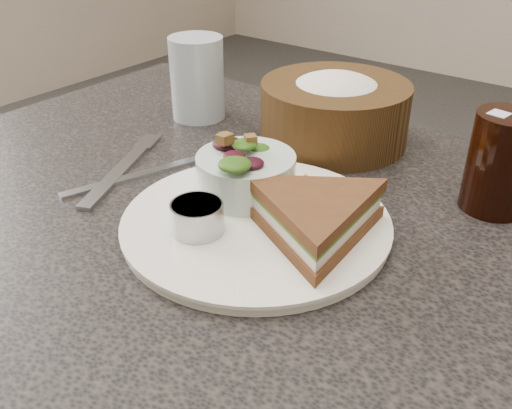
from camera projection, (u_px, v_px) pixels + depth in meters
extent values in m
cylinder|color=white|center=(256.00, 224.00, 0.61)|extent=(0.28, 0.28, 0.01)
cylinder|color=#9FA1A7|center=(197.00, 218.00, 0.58)|extent=(0.06, 0.06, 0.03)
cone|color=orange|center=(305.00, 185.00, 0.64)|extent=(0.09, 0.09, 0.03)
cube|color=#AFB1B9|center=(119.00, 172.00, 0.72)|extent=(0.10, 0.18, 0.01)
cube|color=#A6ABB5|center=(143.00, 174.00, 0.72)|extent=(0.08, 0.20, 0.00)
cylinder|color=#B0BDC8|center=(197.00, 78.00, 0.86)|extent=(0.09, 0.09, 0.12)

